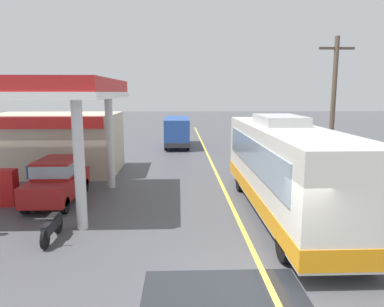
{
  "coord_description": "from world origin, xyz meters",
  "views": [
    {
      "loc": [
        -2.16,
        -7.55,
        4.59
      ],
      "look_at": [
        -1.5,
        10.0,
        1.6
      ],
      "focal_mm": 33.77,
      "sensor_mm": 36.0,
      "label": 1
    }
  ],
  "objects_px": {
    "pedestrian_near_pump": "(33,176)",
    "car_at_pump": "(58,178)",
    "minibus_opposing_lane": "(177,129)",
    "motorcycle_parked_forecourt": "(52,227)",
    "coach_bus_main": "(285,170)"
  },
  "relations": [
    {
      "from": "coach_bus_main",
      "to": "pedestrian_near_pump",
      "type": "distance_m",
      "value": 10.85
    },
    {
      "from": "car_at_pump",
      "to": "coach_bus_main",
      "type": "bearing_deg",
      "value": -12.08
    },
    {
      "from": "car_at_pump",
      "to": "pedestrian_near_pump",
      "type": "bearing_deg",
      "value": 148.98
    },
    {
      "from": "car_at_pump",
      "to": "pedestrian_near_pump",
      "type": "xyz_separation_m",
      "value": [
        -1.35,
        0.81,
        -0.08
      ]
    },
    {
      "from": "coach_bus_main",
      "to": "motorcycle_parked_forecourt",
      "type": "distance_m",
      "value": 8.37
    },
    {
      "from": "motorcycle_parked_forecourt",
      "to": "coach_bus_main",
      "type": "bearing_deg",
      "value": 15.44
    },
    {
      "from": "pedestrian_near_pump",
      "to": "car_at_pump",
      "type": "bearing_deg",
      "value": -31.02
    },
    {
      "from": "coach_bus_main",
      "to": "car_at_pump",
      "type": "bearing_deg",
      "value": 167.92
    },
    {
      "from": "pedestrian_near_pump",
      "to": "minibus_opposing_lane",
      "type": "bearing_deg",
      "value": 66.67
    },
    {
      "from": "coach_bus_main",
      "to": "motorcycle_parked_forecourt",
      "type": "height_order",
      "value": "coach_bus_main"
    },
    {
      "from": "minibus_opposing_lane",
      "to": "coach_bus_main",
      "type": "bearing_deg",
      "value": -76.69
    },
    {
      "from": "motorcycle_parked_forecourt",
      "to": "car_at_pump",
      "type": "bearing_deg",
      "value": 105.29
    },
    {
      "from": "motorcycle_parked_forecourt",
      "to": "pedestrian_near_pump",
      "type": "distance_m",
      "value": 5.58
    },
    {
      "from": "coach_bus_main",
      "to": "motorcycle_parked_forecourt",
      "type": "relative_size",
      "value": 6.13
    },
    {
      "from": "minibus_opposing_lane",
      "to": "pedestrian_near_pump",
      "type": "relative_size",
      "value": 3.69
    }
  ]
}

